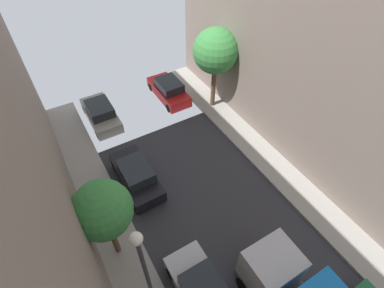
{
  "coord_description": "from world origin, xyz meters",
  "views": [
    {
      "loc": [
        -5.21,
        1.96,
        13.94
      ],
      "look_at": [
        1.41,
        13.19,
        0.5
      ],
      "focal_mm": 27.35,
      "sensor_mm": 36.0,
      "label": 1
    }
  ],
  "objects_px": {
    "parked_car_left_5": "(101,114)",
    "lamp_post": "(143,263)",
    "parked_car_right_2": "(169,90)",
    "potted_plant_2": "(89,211)",
    "street_tree_0": "(102,210)",
    "street_tree_1": "(216,51)",
    "parked_car_left_4": "(137,176)"
  },
  "relations": [
    {
      "from": "parked_car_right_2",
      "to": "street_tree_0",
      "type": "bearing_deg",
      "value": -128.77
    },
    {
      "from": "parked_car_right_2",
      "to": "lamp_post",
      "type": "distance_m",
      "value": 14.9
    },
    {
      "from": "street_tree_1",
      "to": "parked_car_right_2",
      "type": "bearing_deg",
      "value": 132.39
    },
    {
      "from": "potted_plant_2",
      "to": "lamp_post",
      "type": "height_order",
      "value": "lamp_post"
    },
    {
      "from": "parked_car_left_5",
      "to": "parked_car_right_2",
      "type": "height_order",
      "value": "same"
    },
    {
      "from": "parked_car_left_5",
      "to": "street_tree_1",
      "type": "relative_size",
      "value": 0.71
    },
    {
      "from": "parked_car_right_2",
      "to": "street_tree_1",
      "type": "xyz_separation_m",
      "value": [
        2.34,
        -2.56,
        3.77
      ]
    },
    {
      "from": "parked_car_left_5",
      "to": "potted_plant_2",
      "type": "height_order",
      "value": "parked_car_left_5"
    },
    {
      "from": "parked_car_left_4",
      "to": "street_tree_0",
      "type": "height_order",
      "value": "street_tree_0"
    },
    {
      "from": "parked_car_left_4",
      "to": "parked_car_right_2",
      "type": "bearing_deg",
      "value": 49.96
    },
    {
      "from": "parked_car_left_4",
      "to": "street_tree_1",
      "type": "distance_m",
      "value": 9.44
    },
    {
      "from": "parked_car_right_2",
      "to": "parked_car_left_5",
      "type": "bearing_deg",
      "value": -179.28
    },
    {
      "from": "parked_car_left_4",
      "to": "potted_plant_2",
      "type": "xyz_separation_m",
      "value": [
        -3.03,
        -0.84,
        -0.07
      ]
    },
    {
      "from": "lamp_post",
      "to": "parked_car_right_2",
      "type": "bearing_deg",
      "value": 59.9
    },
    {
      "from": "parked_car_right_2",
      "to": "potted_plant_2",
      "type": "relative_size",
      "value": 4.72
    },
    {
      "from": "parked_car_left_5",
      "to": "lamp_post",
      "type": "height_order",
      "value": "lamp_post"
    },
    {
      "from": "street_tree_0",
      "to": "parked_car_left_5",
      "type": "bearing_deg",
      "value": 75.88
    },
    {
      "from": "street_tree_0",
      "to": "lamp_post",
      "type": "xyz_separation_m",
      "value": [
        0.54,
        -2.83,
        0.17
      ]
    },
    {
      "from": "parked_car_left_5",
      "to": "street_tree_1",
      "type": "xyz_separation_m",
      "value": [
        7.74,
        -2.5,
        3.77
      ]
    },
    {
      "from": "street_tree_1",
      "to": "lamp_post",
      "type": "bearing_deg",
      "value": -133.87
    },
    {
      "from": "parked_car_left_5",
      "to": "potted_plant_2",
      "type": "relative_size",
      "value": 4.72
    },
    {
      "from": "parked_car_left_4",
      "to": "parked_car_right_2",
      "type": "xyz_separation_m",
      "value": [
        5.4,
        6.43,
        0.0
      ]
    },
    {
      "from": "street_tree_0",
      "to": "lamp_post",
      "type": "height_order",
      "value": "lamp_post"
    },
    {
      "from": "parked_car_right_2",
      "to": "lamp_post",
      "type": "height_order",
      "value": "lamp_post"
    },
    {
      "from": "parked_car_left_4",
      "to": "street_tree_0",
      "type": "xyz_separation_m",
      "value": [
        -2.44,
        -3.33,
        3.03
      ]
    },
    {
      "from": "street_tree_1",
      "to": "parked_car_left_4",
      "type": "bearing_deg",
      "value": -153.48
    },
    {
      "from": "parked_car_right_2",
      "to": "street_tree_1",
      "type": "height_order",
      "value": "street_tree_1"
    },
    {
      "from": "lamp_post",
      "to": "street_tree_0",
      "type": "bearing_deg",
      "value": 100.75
    },
    {
      "from": "parked_car_left_5",
      "to": "parked_car_right_2",
      "type": "xyz_separation_m",
      "value": [
        5.4,
        0.07,
        0.0
      ]
    },
    {
      "from": "parked_car_left_5",
      "to": "street_tree_0",
      "type": "bearing_deg",
      "value": -104.12
    },
    {
      "from": "parked_car_left_5",
      "to": "street_tree_0",
      "type": "xyz_separation_m",
      "value": [
        -2.44,
        -9.69,
        3.03
      ]
    },
    {
      "from": "lamp_post",
      "to": "parked_car_left_5",
      "type": "bearing_deg",
      "value": 81.37
    }
  ]
}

